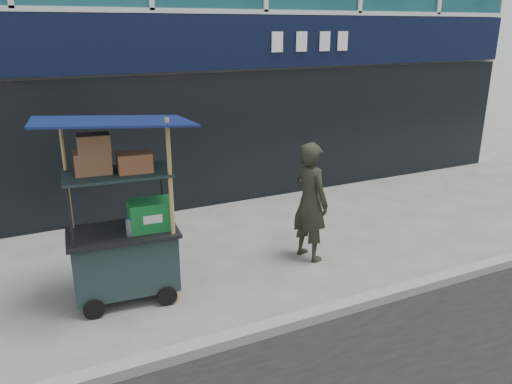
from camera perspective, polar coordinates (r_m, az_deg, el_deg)
ground at (r=5.77m, az=0.63°, el=-14.81°), size 80.00×80.00×0.00m
curb at (r=5.59m, az=1.58°, el=-15.30°), size 80.00×0.18×0.12m
vendor_cart at (r=6.11m, az=-14.80°, el=-5.00°), size 1.78×1.33×2.27m
vendor_man at (r=6.97m, az=6.19°, el=-1.10°), size 0.53×0.69×1.69m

